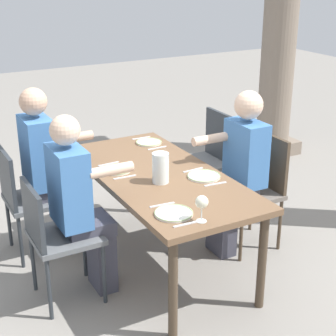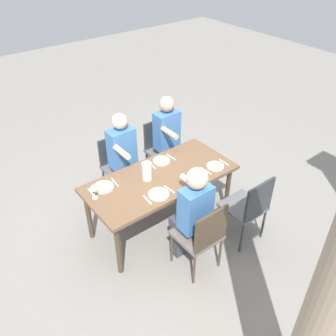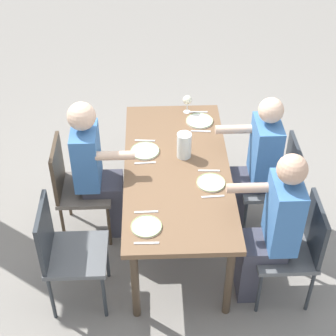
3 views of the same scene
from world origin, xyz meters
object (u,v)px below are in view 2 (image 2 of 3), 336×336
diner_guest_third (169,140)px  plate_2 (159,194)px  chair_west_north (249,206)px  dining_table (161,182)px  stone_column_centre (335,322)px  wine_glass_3 (94,189)px  chair_mid_north (202,234)px  water_pitcher (147,172)px  chair_mid_south (119,163)px  chair_west_south (161,146)px  plate_1 (162,161)px  plate_0 (215,166)px  plate_3 (103,187)px  diner_man_white (191,212)px  diner_woman_green (125,159)px

diner_guest_third → plate_2: diner_guest_third is taller
chair_west_north → dining_table: bearing=-52.9°
stone_column_centre → wine_glass_3: stone_column_centre is taller
chair_mid_north → water_pitcher: size_ratio=4.25×
chair_mid_north → chair_mid_south: (-0.00, -1.67, -0.01)m
plate_2 → chair_west_south: bearing=-128.0°
plate_1 → stone_column_centre: bearing=73.6°
plate_0 → plate_3: (1.28, -0.47, -0.00)m
plate_1 → plate_2: same height
dining_table → chair_mid_north: size_ratio=1.96×
stone_column_centre → chair_mid_north: bearing=-107.5°
diner_man_white → water_pitcher: bearing=-85.0°
chair_mid_north → diner_woman_green: diner_woman_green is taller
chair_mid_north → plate_3: 1.22m
diner_woman_green → plate_1: size_ratio=5.94×
plate_2 → plate_3: (0.42, -0.48, -0.00)m
chair_west_north → chair_mid_south: bearing=-66.6°
chair_mid_north → stone_column_centre: size_ratio=0.32×
chair_west_north → water_pitcher: bearing=-49.0°
diner_woman_green → diner_man_white: diner_woman_green is taller
plate_1 → chair_west_north: bearing=111.8°
chair_west_south → wine_glass_3: wine_glass_3 is taller
dining_table → chair_west_south: size_ratio=2.04×
wine_glass_3 → water_pitcher: 0.65m
chair_west_north → diner_man_white: diner_man_white is taller
chair_mid_north → plate_1: bearing=-104.9°
chair_mid_north → chair_mid_south: size_ratio=1.05×
diner_guest_third → plate_0: size_ratio=6.11×
chair_mid_north → plate_1: 1.15m
stone_column_centre → water_pitcher: bearing=-99.9°
chair_mid_north → wine_glass_3: size_ratio=5.45×
chair_west_north → stone_column_centre: stone_column_centre is taller
chair_mid_north → chair_mid_south: bearing=-90.0°
dining_table → chair_mid_north: (0.09, 0.84, -0.15)m
chair_west_north → plate_0: 0.63m
chair_west_north → diner_guest_third: size_ratio=0.70×
chair_west_south → diner_man_white: bearing=64.2°
chair_mid_south → diner_woman_green: (0.00, 0.19, 0.17)m
wine_glass_3 → water_pitcher: size_ratio=0.78×
dining_table → plate_3: bearing=-19.9°
plate_0 → chair_west_south: bearing=-89.3°
dining_table → stone_column_centre: 2.58m
stone_column_centre → water_pitcher: size_ratio=13.46×
chair_mid_south → plate_1: (-0.29, 0.58, 0.23)m
diner_guest_third → wine_glass_3: 1.52m
diner_man_white → stone_column_centre: stone_column_centre is taller
chair_west_south → diner_guest_third: 0.28m
chair_west_north → stone_column_centre: 2.16m
plate_1 → dining_table: bearing=51.2°
diner_man_white → wine_glass_3: size_ratio=7.73×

